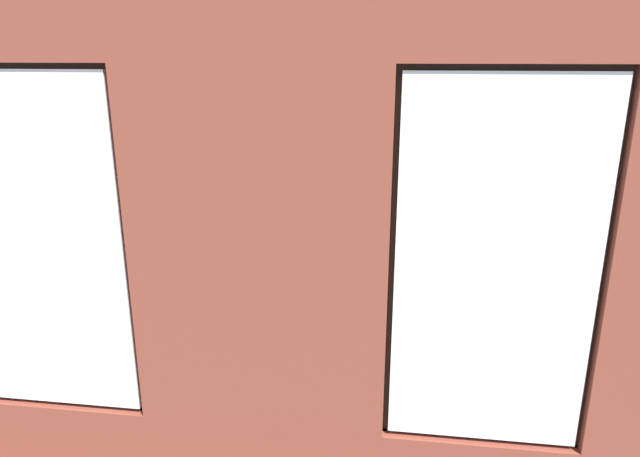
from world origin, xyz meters
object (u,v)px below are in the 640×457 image
(remote_silver, at_px, (320,273))
(potted_plant_corner_near_left, at_px, (555,214))
(tv_flatscreen, at_px, (48,218))
(potted_plant_beside_window_right, at_px, (16,342))
(couch_left, at_px, (603,328))
(papasan_chair, at_px, (263,231))
(table_plant_small, at_px, (337,265))
(potted_plant_mid_room_small, at_px, (412,263))
(candle_jar, at_px, (290,274))
(potted_plant_foreground_right, at_px, (150,194))
(potted_plant_by_left_couch, at_px, (524,260))
(cup_ceramic, at_px, (380,271))
(potted_plant_near_tv, at_px, (41,312))
(coffee_table, at_px, (337,282))
(media_console, at_px, (56,276))
(potted_plant_between_couches, at_px, (414,361))
(couch_by_window, at_px, (214,387))

(remote_silver, height_order, potted_plant_corner_near_left, potted_plant_corner_near_left)
(tv_flatscreen, distance_m, potted_plant_beside_window_right, 2.21)
(couch_left, bearing_deg, papasan_chair, -116.58)
(table_plant_small, relative_size, tv_flatscreen, 0.25)
(remote_silver, height_order, potted_plant_mid_room_small, potted_plant_mid_room_small)
(candle_jar, bearing_deg, potted_plant_foreground_right, -39.17)
(potted_plant_corner_near_left, xyz_separation_m, potted_plant_by_left_couch, (0.55, 1.05, -0.25))
(table_plant_small, distance_m, tv_flatscreen, 3.06)
(cup_ceramic, relative_size, candle_jar, 0.78)
(potted_plant_near_tv, bearing_deg, papasan_chair, -118.20)
(table_plant_small, relative_size, potted_plant_by_left_couch, 0.40)
(tv_flatscreen, relative_size, potted_plant_beside_window_right, 0.91)
(candle_jar, distance_m, potted_plant_near_tv, 2.29)
(couch_left, distance_m, potted_plant_near_tv, 4.89)
(candle_jar, height_order, potted_plant_near_tv, potted_plant_near_tv)
(cup_ceramic, distance_m, potted_plant_foreground_right, 3.56)
(coffee_table, height_order, media_console, media_console)
(remote_silver, relative_size, papasan_chair, 0.17)
(tv_flatscreen, relative_size, potted_plant_by_left_couch, 1.56)
(coffee_table, relative_size, cup_ceramic, 15.64)
(potted_plant_beside_window_right, xyz_separation_m, potted_plant_between_couches, (-2.80, -0.15, -0.02))
(couch_left, relative_size, candle_jar, 14.54)
(potted_plant_beside_window_right, bearing_deg, table_plant_small, -135.31)
(cup_ceramic, xyz_separation_m, potted_plant_near_tv, (2.91, 1.32, -0.03))
(couch_left, height_order, cup_ceramic, couch_left)
(potted_plant_foreground_right, bearing_deg, couch_by_window, 119.18)
(coffee_table, relative_size, potted_plant_mid_room_small, 2.59)
(cup_ceramic, distance_m, potted_plant_beside_window_right, 3.33)
(tv_flatscreen, distance_m, potted_plant_by_left_couch, 5.10)
(table_plant_small, distance_m, potted_plant_near_tv, 2.76)
(couch_by_window, distance_m, potted_plant_near_tv, 1.98)
(media_console, bearing_deg, tv_flatscreen, -90.00)
(couch_by_window, relative_size, potted_plant_beside_window_right, 1.67)
(cup_ceramic, height_order, potted_plant_by_left_couch, potted_plant_by_left_couch)
(couch_by_window, xyz_separation_m, cup_ceramic, (-1.09, -2.09, 0.13))
(cup_ceramic, height_order, potted_plant_corner_near_left, potted_plant_corner_near_left)
(media_console, bearing_deg, potted_plant_near_tv, 116.72)
(table_plant_small, xyz_separation_m, media_console, (3.03, 0.10, -0.25))
(papasan_chair, relative_size, potted_plant_mid_room_small, 1.71)
(cup_ceramic, bearing_deg, potted_plant_mid_room_small, -128.52)
(candle_jar, bearing_deg, papasan_chair, -66.95)
(couch_left, bearing_deg, remote_silver, -102.05)
(candle_jar, bearing_deg, couch_by_window, 83.74)
(coffee_table, bearing_deg, potted_plant_mid_room_small, -144.14)
(potted_plant_foreground_right, height_order, potted_plant_by_left_couch, potted_plant_foreground_right)
(papasan_chair, distance_m, potted_plant_by_left_couch, 3.15)
(potted_plant_foreground_right, xyz_separation_m, potted_plant_corner_near_left, (-5.26, -0.03, -0.09))
(couch_by_window, height_order, media_console, couch_by_window)
(couch_by_window, xyz_separation_m, potted_plant_foreground_right, (2.07, -3.70, 0.45))
(couch_left, height_order, potted_plant_beside_window_right, potted_plant_beside_window_right)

